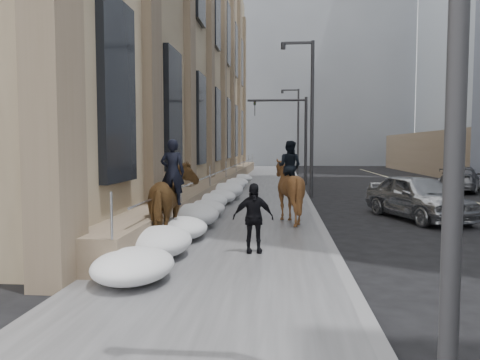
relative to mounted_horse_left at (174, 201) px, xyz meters
name	(u,v)px	position (x,y,z in m)	size (l,w,h in m)	color
ground	(221,263)	(1.44, -1.51, -1.23)	(140.00, 140.00, 0.00)	black
sidewalk	(250,205)	(1.44, 8.49, -1.17)	(5.00, 80.00, 0.12)	#4A494C
curb	(310,206)	(4.06, 8.49, -1.17)	(0.24, 80.00, 0.12)	slate
limestone_building	(180,50)	(-3.81, 18.45, 7.67)	(6.10, 44.00, 18.00)	#8B765B
bg_building_mid	(300,69)	(5.44, 58.49, 12.77)	(30.00, 12.00, 28.00)	slate
bg_building_far	(240,104)	(-4.56, 70.49, 8.77)	(24.00, 12.00, 20.00)	gray
streetlight_mid	(309,109)	(4.18, 12.49, 3.35)	(1.71, 0.24, 8.00)	#2D2D30
streetlight_far	(296,126)	(4.18, 32.49, 3.35)	(1.71, 0.24, 8.00)	#2D2D30
traffic_signal	(292,127)	(3.52, 20.49, 2.77)	(4.10, 0.22, 6.00)	#2D2D30
snow_bank	(212,201)	(0.02, 6.60, -0.76)	(1.70, 18.10, 0.76)	white
mounted_horse_left	(174,201)	(0.00, 0.00, 0.00)	(1.35, 2.58, 2.71)	#472E15
mounted_horse_right	(288,188)	(3.02, 3.72, 0.04)	(2.35, 2.45, 2.71)	#4E2E16
pedestrian	(253,218)	(2.13, -0.91, -0.28)	(0.97, 0.40, 1.65)	black
car_silver	(418,197)	(7.72, 5.44, -0.40)	(1.95, 4.84, 1.65)	#96999D
car_grey	(460,179)	(13.24, 16.48, -0.49)	(2.08, 5.12, 1.49)	slate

